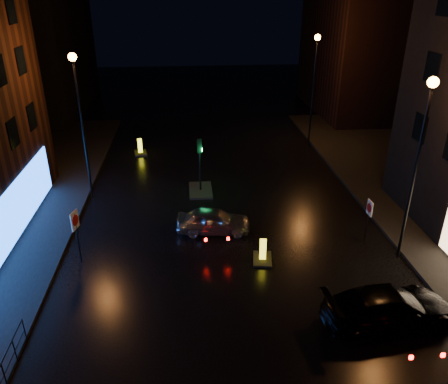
{
  "coord_description": "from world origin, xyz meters",
  "views": [
    {
      "loc": [
        -1.99,
        -10.52,
        11.65
      ],
      "look_at": [
        -0.3,
        7.91,
        2.8
      ],
      "focal_mm": 35.0,
      "sensor_mm": 36.0,
      "label": 1
    }
  ],
  "objects_px": {
    "silver_hatchback": "(214,221)",
    "road_sign_right": "(369,211)",
    "road_sign_left": "(75,225)",
    "dark_sedan": "(389,307)",
    "bollard_near": "(263,256)",
    "traffic_signal": "(200,184)",
    "bollard_far": "(140,150)"
  },
  "relations": [
    {
      "from": "silver_hatchback",
      "to": "road_sign_left",
      "type": "relative_size",
      "value": 1.44
    },
    {
      "from": "silver_hatchback",
      "to": "bollard_near",
      "type": "bearing_deg",
      "value": -137.72
    },
    {
      "from": "bollard_near",
      "to": "road_sign_right",
      "type": "bearing_deg",
      "value": 20.59
    },
    {
      "from": "silver_hatchback",
      "to": "dark_sedan",
      "type": "height_order",
      "value": "dark_sedan"
    },
    {
      "from": "road_sign_left",
      "to": "road_sign_right",
      "type": "relative_size",
      "value": 1.14
    },
    {
      "from": "bollard_near",
      "to": "bollard_far",
      "type": "height_order",
      "value": "bollard_far"
    },
    {
      "from": "silver_hatchback",
      "to": "bollard_far",
      "type": "relative_size",
      "value": 2.57
    },
    {
      "from": "traffic_signal",
      "to": "bollard_near",
      "type": "xyz_separation_m",
      "value": [
        2.55,
        -7.77,
        -0.26
      ]
    },
    {
      "from": "traffic_signal",
      "to": "silver_hatchback",
      "type": "xyz_separation_m",
      "value": [
        0.47,
        -4.96,
        0.14
      ]
    },
    {
      "from": "dark_sedan",
      "to": "silver_hatchback",
      "type": "bearing_deg",
      "value": 33.74
    },
    {
      "from": "traffic_signal",
      "to": "bollard_far",
      "type": "relative_size",
      "value": 2.35
    },
    {
      "from": "bollard_near",
      "to": "traffic_signal",
      "type": "bearing_deg",
      "value": 116.9
    },
    {
      "from": "silver_hatchback",
      "to": "road_sign_right",
      "type": "relative_size",
      "value": 1.64
    },
    {
      "from": "traffic_signal",
      "to": "bollard_near",
      "type": "distance_m",
      "value": 8.18
    },
    {
      "from": "dark_sedan",
      "to": "road_sign_left",
      "type": "height_order",
      "value": "road_sign_left"
    },
    {
      "from": "traffic_signal",
      "to": "road_sign_right",
      "type": "bearing_deg",
      "value": -40.1
    },
    {
      "from": "dark_sedan",
      "to": "bollard_far",
      "type": "relative_size",
      "value": 3.43
    },
    {
      "from": "road_sign_right",
      "to": "bollard_near",
      "type": "bearing_deg",
      "value": 9.94
    },
    {
      "from": "silver_hatchback",
      "to": "bollard_far",
      "type": "height_order",
      "value": "silver_hatchback"
    },
    {
      "from": "traffic_signal",
      "to": "road_sign_right",
      "type": "height_order",
      "value": "traffic_signal"
    },
    {
      "from": "bollard_far",
      "to": "silver_hatchback",
      "type": "bearing_deg",
      "value": -77.85
    },
    {
      "from": "silver_hatchback",
      "to": "road_sign_right",
      "type": "bearing_deg",
      "value": -96.99
    },
    {
      "from": "bollard_far",
      "to": "road_sign_left",
      "type": "height_order",
      "value": "road_sign_left"
    },
    {
      "from": "bollard_near",
      "to": "dark_sedan",
      "type": "bearing_deg",
      "value": -39.93
    },
    {
      "from": "bollard_far",
      "to": "road_sign_right",
      "type": "relative_size",
      "value": 0.64
    },
    {
      "from": "silver_hatchback",
      "to": "road_sign_right",
      "type": "distance_m",
      "value": 7.69
    },
    {
      "from": "silver_hatchback",
      "to": "traffic_signal",
      "type": "bearing_deg",
      "value": 11.29
    },
    {
      "from": "bollard_near",
      "to": "road_sign_right",
      "type": "xyz_separation_m",
      "value": [
        5.35,
        1.12,
        1.48
      ]
    },
    {
      "from": "dark_sedan",
      "to": "bollard_near",
      "type": "relative_size",
      "value": 3.62
    },
    {
      "from": "silver_hatchback",
      "to": "road_sign_right",
      "type": "xyz_separation_m",
      "value": [
        7.42,
        -1.69,
        1.08
      ]
    },
    {
      "from": "dark_sedan",
      "to": "bollard_far",
      "type": "xyz_separation_m",
      "value": [
        -10.79,
        19.37,
        -0.47
      ]
    },
    {
      "from": "traffic_signal",
      "to": "dark_sedan",
      "type": "distance_m",
      "value": 13.93
    }
  ]
}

